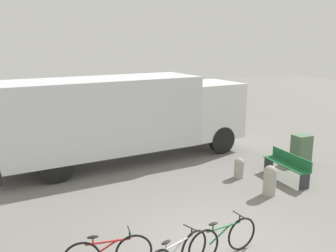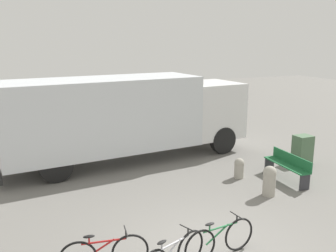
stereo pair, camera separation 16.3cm
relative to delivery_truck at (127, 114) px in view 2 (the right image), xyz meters
name	(u,v)px [view 2 (the right image)]	position (x,y,z in m)	size (l,w,h in m)	color
ground_plane	(210,249)	(-0.27, -6.53, -1.72)	(60.00, 60.00, 0.00)	slate
delivery_truck	(127,114)	(0.00, 0.00, 0.00)	(9.25, 2.95, 3.06)	silver
park_bench	(288,165)	(4.03, -3.97, -1.24)	(0.52, 1.88, 0.83)	#1E6638
bicycle_far	(220,239)	(-0.23, -6.83, -1.34)	(1.71, 0.44, 0.82)	black
bollard_near_bench	(269,180)	(2.69, -4.73, -1.25)	(0.38, 0.38, 0.88)	#9E998C
bollard_far_bench	(239,167)	(2.70, -3.22, -1.37)	(0.32, 0.32, 0.66)	#9E998C
utility_box	(303,149)	(5.72, -2.78, -1.23)	(0.61, 0.51, 0.99)	#4C6B4C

